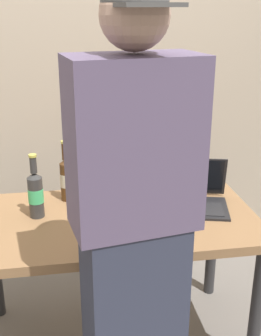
{
  "coord_description": "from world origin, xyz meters",
  "views": [
    {
      "loc": [
        -0.22,
        -1.87,
        1.7
      ],
      "look_at": [
        0.09,
        0.0,
        0.99
      ],
      "focal_mm": 45.92,
      "sensor_mm": 36.0,
      "label": 1
    }
  ],
  "objects_px": {
    "laptop": "(194,196)",
    "beer_bottle_green": "(36,193)",
    "person_figure": "(134,237)",
    "beer_bottle_brown": "(66,178)"
  },
  "relations": [
    {
      "from": "laptop",
      "to": "beer_bottle_brown",
      "type": "distance_m",
      "value": 0.67
    },
    {
      "from": "laptop",
      "to": "beer_bottle_green",
      "type": "relative_size",
      "value": 1.28
    },
    {
      "from": "laptop",
      "to": "beer_bottle_brown",
      "type": "height_order",
      "value": "beer_bottle_brown"
    },
    {
      "from": "laptop",
      "to": "person_figure",
      "type": "height_order",
      "value": "person_figure"
    },
    {
      "from": "beer_bottle_brown",
      "to": "person_figure",
      "type": "relative_size",
      "value": 0.18
    },
    {
      "from": "laptop",
      "to": "beer_bottle_green",
      "type": "xyz_separation_m",
      "value": [
        -0.79,
        -0.01,
        0.07
      ]
    },
    {
      "from": "laptop",
      "to": "beer_bottle_brown",
      "type": "relative_size",
      "value": 1.25
    },
    {
      "from": "person_figure",
      "to": "beer_bottle_green",
      "type": "bearing_deg",
      "value": 122.22
    },
    {
      "from": "beer_bottle_green",
      "to": "laptop",
      "type": "bearing_deg",
      "value": 0.53
    },
    {
      "from": "beer_bottle_green",
      "to": "person_figure",
      "type": "bearing_deg",
      "value": -57.78
    }
  ]
}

